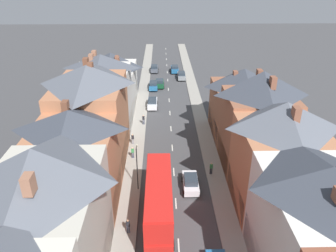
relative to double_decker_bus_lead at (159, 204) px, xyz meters
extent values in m
cube|color=gray|center=(-3.29, 29.39, -2.75)|extent=(2.20, 104.00, 0.14)
cube|color=gray|center=(6.91, 29.39, -2.75)|extent=(2.20, 104.00, 0.14)
cube|color=silver|center=(1.81, -2.61, -2.81)|extent=(0.14, 1.80, 0.01)
cube|color=silver|center=(1.81, 3.39, -2.81)|extent=(0.14, 1.80, 0.01)
cube|color=silver|center=(1.81, 9.39, -2.81)|extent=(0.14, 1.80, 0.01)
cube|color=silver|center=(1.81, 15.39, -2.81)|extent=(0.14, 1.80, 0.01)
cube|color=silver|center=(1.81, 21.39, -2.81)|extent=(0.14, 1.80, 0.01)
cube|color=silver|center=(1.81, 27.39, -2.81)|extent=(0.14, 1.80, 0.01)
cube|color=silver|center=(1.81, 33.39, -2.81)|extent=(0.14, 1.80, 0.01)
cube|color=silver|center=(1.81, 39.39, -2.81)|extent=(0.14, 1.80, 0.01)
cube|color=silver|center=(1.81, 45.39, -2.81)|extent=(0.14, 1.80, 0.01)
cube|color=silver|center=(1.81, 51.39, -2.81)|extent=(0.14, 1.80, 0.01)
cube|color=silver|center=(1.81, 57.39, -2.81)|extent=(0.14, 1.80, 0.01)
cube|color=silver|center=(1.81, 63.39, -2.81)|extent=(0.14, 1.80, 0.01)
cube|color=silver|center=(1.81, 69.39, -2.81)|extent=(0.14, 1.80, 0.01)
cube|color=silver|center=(1.81, 75.39, -2.81)|extent=(0.14, 1.80, 0.01)
cube|color=#BCB7A8|center=(-8.39, -5.85, 1.99)|extent=(8.00, 10.91, 9.61)
pyramid|color=#565B66|center=(-8.39, -5.85, 8.23)|extent=(8.00, 10.91, 2.86)
cube|color=#99664C|center=(-7.59, -8.73, 8.86)|extent=(0.60, 0.90, 1.27)
cube|color=#B2704C|center=(-8.39, 3.30, 1.78)|extent=(8.00, 7.39, 9.19)
cube|color=#1E5133|center=(-4.45, 3.30, -1.22)|extent=(0.12, 6.80, 3.20)
pyramid|color=#383D47|center=(-8.39, 3.30, 7.38)|extent=(8.00, 7.39, 2.02)
cube|color=brown|center=(-9.11, 5.10, 7.98)|extent=(0.60, 0.90, 1.19)
cube|color=#B2704C|center=(-8.39, 12.63, 2.50)|extent=(8.00, 11.26, 10.63)
cube|color=black|center=(-4.45, 12.63, -1.22)|extent=(0.12, 10.36, 3.20)
pyramid|color=#565B66|center=(-8.39, 12.63, 8.93)|extent=(8.00, 11.26, 2.24)
cube|color=brown|center=(-8.72, 14.12, 9.70)|extent=(0.60, 0.90, 1.54)
cube|color=brown|center=(-7.98, 12.97, 9.58)|extent=(0.60, 0.90, 1.29)
cube|color=silver|center=(-8.39, 21.93, 2.05)|extent=(8.00, 7.34, 9.73)
cube|color=olive|center=(-4.45, 21.93, -1.22)|extent=(0.12, 6.75, 3.20)
pyramid|color=#474C56|center=(-8.39, 21.93, 7.94)|extent=(8.00, 7.34, 2.05)
cube|color=#99664C|center=(-9.37, 22.66, 8.63)|extent=(0.60, 0.90, 1.38)
cube|color=#99664C|center=(-9.65, 21.64, 8.50)|extent=(0.60, 0.90, 1.13)
cube|color=silver|center=(-8.39, 31.45, 0.69)|extent=(8.00, 11.70, 7.02)
cube|color=olive|center=(-4.45, 31.45, -1.22)|extent=(0.12, 10.76, 3.20)
pyramid|color=#383D47|center=(-8.39, 31.45, 5.53)|extent=(8.00, 11.70, 2.66)
cube|color=brown|center=(-7.19, 30.43, 6.05)|extent=(0.60, 0.90, 1.05)
cube|color=brown|center=(-6.89, 28.86, 6.15)|extent=(0.60, 0.90, 1.24)
cube|color=silver|center=(12.01, -6.39, 1.81)|extent=(8.00, 10.45, 9.26)
pyramid|color=#383D47|center=(12.01, -6.39, 7.35)|extent=(8.00, 10.45, 1.82)
cube|color=#B2704C|center=(12.01, 2.95, 1.81)|extent=(8.00, 8.22, 9.26)
cube|color=navy|center=(8.07, 2.95, -1.22)|extent=(0.12, 7.56, 3.20)
pyramid|color=#565B66|center=(12.01, 2.95, 7.80)|extent=(8.00, 8.22, 2.73)
cube|color=brown|center=(12.24, 1.39, 8.56)|extent=(0.60, 0.90, 1.52)
cube|color=brown|center=(12.01, 10.82, 1.99)|extent=(8.00, 7.52, 9.61)
cube|color=olive|center=(8.07, 10.82, -1.22)|extent=(0.12, 6.92, 3.20)
pyramid|color=#383D47|center=(12.01, 10.82, 8.25)|extent=(8.00, 7.52, 2.93)
cube|color=brown|center=(12.52, 9.06, 8.94)|extent=(0.60, 0.90, 1.37)
cube|color=brown|center=(12.07, 12.72, 8.79)|extent=(0.60, 0.90, 1.07)
cube|color=brown|center=(12.01, 19.26, 1.02)|extent=(8.00, 9.35, 7.67)
cube|color=navy|center=(8.07, 19.26, -1.22)|extent=(0.12, 8.60, 3.20)
pyramid|color=#383D47|center=(12.01, 19.26, 6.18)|extent=(8.00, 9.35, 2.65)
cube|color=brown|center=(10.73, 19.30, 6.67)|extent=(0.60, 0.90, 0.98)
cube|color=brown|center=(13.56, 16.61, 6.92)|extent=(0.60, 0.90, 1.49)
cube|color=red|center=(0.01, -0.02, -1.17)|extent=(2.44, 10.80, 2.50)
cube|color=red|center=(0.01, -0.02, 1.23)|extent=(2.44, 10.58, 2.30)
cube|color=red|center=(0.01, -0.02, 2.43)|extent=(2.39, 10.37, 0.10)
cube|color=#28333D|center=(0.01, 5.33, -0.97)|extent=(2.20, 0.10, 1.20)
cube|color=#28333D|center=(0.01, 5.33, 1.33)|extent=(2.20, 0.10, 1.10)
cube|color=#28333D|center=(-1.18, -0.02, -0.92)|extent=(0.06, 9.18, 0.90)
cube|color=#28333D|center=(-1.18, -0.02, 1.33)|extent=(0.06, 9.18, 0.90)
cube|color=yellow|center=(0.01, 5.33, 2.13)|extent=(1.34, 0.08, 0.32)
cylinder|color=black|center=(-1.21, 3.32, -2.32)|extent=(0.30, 1.00, 1.00)
cylinder|color=black|center=(1.23, 3.32, -2.32)|extent=(0.30, 1.00, 1.00)
cylinder|color=black|center=(-1.21, -2.99, -2.32)|extent=(0.30, 1.00, 1.00)
cylinder|color=black|center=(1.23, -2.99, -2.32)|extent=(0.30, 1.00, 1.00)
cube|color=silver|center=(-1.29, 30.13, -2.11)|extent=(1.70, 4.55, 0.78)
cube|color=#28333D|center=(-1.29, 29.90, -1.42)|extent=(1.46, 2.28, 0.60)
cylinder|color=black|center=(-2.14, 31.54, -2.51)|extent=(0.20, 0.62, 0.62)
cylinder|color=black|center=(-0.44, 31.54, -2.51)|extent=(0.20, 0.62, 0.62)
cylinder|color=black|center=(-2.14, 28.72, -2.51)|extent=(0.20, 0.62, 0.62)
cylinder|color=black|center=(-0.44, 28.72, -2.51)|extent=(0.20, 0.62, 0.62)
cube|color=#4C515B|center=(-1.29, 51.85, -2.15)|extent=(1.70, 4.33, 0.72)
cube|color=#28333D|center=(-1.29, 51.64, -1.49)|extent=(1.46, 2.16, 0.60)
cylinder|color=black|center=(-2.14, 53.20, -2.51)|extent=(0.20, 0.62, 0.62)
cylinder|color=black|center=(-0.44, 53.20, -2.51)|extent=(0.20, 0.62, 0.62)
cylinder|color=black|center=(-2.14, 50.51, -2.51)|extent=(0.20, 0.62, 0.62)
cylinder|color=black|center=(-0.44, 50.51, -2.51)|extent=(0.20, 0.62, 0.62)
cube|color=gray|center=(4.91, 46.19, -2.13)|extent=(1.70, 4.37, 0.76)
cube|color=#28333D|center=(4.91, 45.97, -1.45)|extent=(1.46, 2.19, 0.60)
cylinder|color=black|center=(4.06, 47.54, -2.51)|extent=(0.20, 0.62, 0.62)
cylinder|color=black|center=(5.76, 47.54, -2.51)|extent=(0.20, 0.62, 0.62)
cylinder|color=black|center=(4.06, 44.83, -2.51)|extent=(0.20, 0.62, 0.62)
cylinder|color=black|center=(5.76, 44.83, -2.51)|extent=(0.20, 0.62, 0.62)
cube|color=#144728|center=(0.01, 41.02, -2.14)|extent=(1.70, 4.13, 0.74)
cube|color=#28333D|center=(0.01, 40.82, -1.47)|extent=(1.46, 2.06, 0.60)
cylinder|color=black|center=(-0.84, 42.30, -2.51)|extent=(0.20, 0.62, 0.62)
cylinder|color=black|center=(0.86, 42.30, -2.51)|extent=(0.20, 0.62, 0.62)
cylinder|color=black|center=(-0.84, 39.74, -2.51)|extent=(0.20, 0.62, 0.62)
cylinder|color=black|center=(0.86, 39.74, -2.51)|extent=(0.20, 0.62, 0.62)
cube|color=#236093|center=(3.61, 51.22, -2.11)|extent=(1.70, 4.09, 0.79)
cube|color=#28333D|center=(3.61, 51.01, -1.41)|extent=(1.46, 2.04, 0.60)
cylinder|color=black|center=(2.76, 52.48, -2.51)|extent=(0.20, 0.62, 0.62)
cylinder|color=black|center=(4.46, 52.48, -2.51)|extent=(0.20, 0.62, 0.62)
cylinder|color=black|center=(2.76, 49.95, -2.51)|extent=(0.20, 0.62, 0.62)
cylinder|color=black|center=(4.46, 49.95, -2.51)|extent=(0.20, 0.62, 0.62)
cube|color=#236093|center=(-1.29, 39.86, -2.16)|extent=(1.70, 4.54, 0.70)
cube|color=#28333D|center=(-1.29, 39.63, -1.51)|extent=(1.46, 2.27, 0.60)
cylinder|color=black|center=(-2.14, 41.26, -2.51)|extent=(0.20, 0.62, 0.62)
cylinder|color=black|center=(-0.44, 41.26, -2.51)|extent=(0.20, 0.62, 0.62)
cylinder|color=black|center=(-2.14, 38.45, -2.51)|extent=(0.20, 0.62, 0.62)
cylinder|color=black|center=(-0.44, 38.45, -2.51)|extent=(0.20, 0.62, 0.62)
cube|color=silver|center=(3.61, 6.08, -2.13)|extent=(1.70, 4.14, 0.75)
cube|color=#28333D|center=(3.61, 5.88, -1.46)|extent=(1.46, 2.07, 0.60)
cylinder|color=black|center=(2.76, 7.37, -2.51)|extent=(0.20, 0.62, 0.62)
cylinder|color=black|center=(4.46, 7.37, -2.51)|extent=(0.20, 0.62, 0.62)
cylinder|color=black|center=(2.76, 4.80, -2.51)|extent=(0.20, 0.62, 0.62)
cylinder|color=black|center=(4.46, 4.80, -2.51)|extent=(0.20, 0.62, 0.62)
cylinder|color=#3D4256|center=(-3.06, -0.97, -2.26)|extent=(0.14, 0.14, 0.84)
cylinder|color=#3D4256|center=(-2.88, -0.97, -2.26)|extent=(0.14, 0.14, 0.84)
cube|color=black|center=(-2.97, -0.97, -1.57)|extent=(0.36, 0.22, 0.54)
sphere|color=#9E7051|center=(-2.97, -0.97, -1.18)|extent=(0.22, 0.22, 0.22)
cylinder|color=#23232D|center=(6.26, 8.68, -2.26)|extent=(0.14, 0.14, 0.84)
cylinder|color=#23232D|center=(6.44, 8.68, -2.26)|extent=(0.14, 0.14, 0.84)
cube|color=#338447|center=(6.35, 8.68, -1.57)|extent=(0.36, 0.22, 0.54)
sphere|color=beige|center=(6.35, 8.68, -1.18)|extent=(0.22, 0.22, 0.22)
cylinder|color=#3D4256|center=(-3.63, 12.61, -2.26)|extent=(0.14, 0.14, 0.84)
cylinder|color=#3D4256|center=(-3.45, 12.61, -2.26)|extent=(0.14, 0.14, 0.84)
cube|color=#338447|center=(-3.54, 12.61, -1.57)|extent=(0.36, 0.22, 0.54)
sphere|color=beige|center=(-3.54, 12.61, -1.18)|extent=(0.22, 0.22, 0.22)
cylinder|color=gray|center=(-3.90, 16.34, -2.26)|extent=(0.14, 0.14, 0.84)
cylinder|color=gray|center=(-3.72, 16.34, -2.26)|extent=(0.14, 0.14, 0.84)
cube|color=black|center=(-3.81, 16.34, -1.57)|extent=(0.36, 0.22, 0.54)
sphere|color=tan|center=(-3.81, 16.34, -1.18)|extent=(0.22, 0.22, 0.22)
cylinder|color=#3D4256|center=(-2.66, 22.79, -2.26)|extent=(0.14, 0.14, 0.84)
cylinder|color=#3D4256|center=(-2.48, 22.79, -2.26)|extent=(0.14, 0.14, 0.84)
cube|color=black|center=(-2.57, 22.79, -1.57)|extent=(0.36, 0.22, 0.54)
sphere|color=tan|center=(-2.57, 22.79, -1.18)|extent=(0.22, 0.22, 0.22)
cylinder|color=black|center=(-2.44, 5.89, -0.07)|extent=(0.12, 0.12, 5.50)
cylinder|color=black|center=(-2.44, 6.34, 2.58)|extent=(0.08, 0.90, 0.08)
cube|color=beige|center=(-2.44, 6.79, 2.50)|extent=(0.20, 0.32, 0.20)
camera|label=1|loc=(0.34, -24.72, 20.61)|focal=35.00mm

